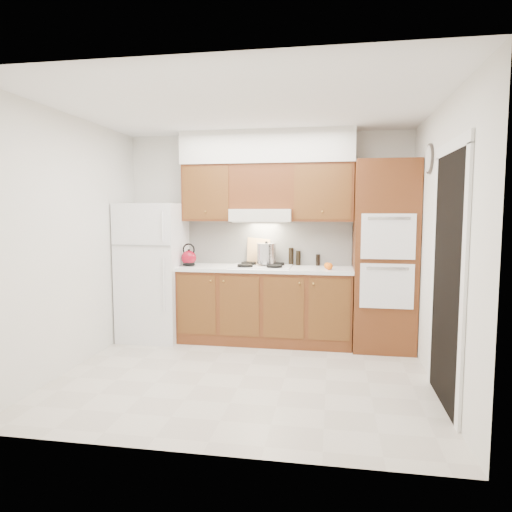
{
  "coord_description": "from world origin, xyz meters",
  "views": [
    {
      "loc": [
        0.84,
        -4.31,
        1.63
      ],
      "look_at": [
        0.04,
        0.45,
        1.15
      ],
      "focal_mm": 32.0,
      "sensor_mm": 36.0,
      "label": 1
    }
  ],
  "objects_px": {
    "oven_cabinet": "(384,256)",
    "kettle": "(189,258)",
    "fridge": "(153,271)",
    "stock_pot": "(266,254)"
  },
  "relations": [
    {
      "from": "oven_cabinet",
      "to": "kettle",
      "type": "height_order",
      "value": "oven_cabinet"
    },
    {
      "from": "fridge",
      "to": "oven_cabinet",
      "type": "xyz_separation_m",
      "value": [
        2.85,
        0.03,
        0.24
      ]
    },
    {
      "from": "fridge",
      "to": "stock_pot",
      "type": "relative_size",
      "value": 6.99
    },
    {
      "from": "kettle",
      "to": "stock_pot",
      "type": "bearing_deg",
      "value": 25.51
    },
    {
      "from": "kettle",
      "to": "stock_pot",
      "type": "xyz_separation_m",
      "value": [
        0.96,
        0.17,
        0.05
      ]
    },
    {
      "from": "oven_cabinet",
      "to": "stock_pot",
      "type": "relative_size",
      "value": 8.95
    },
    {
      "from": "oven_cabinet",
      "to": "kettle",
      "type": "xyz_separation_m",
      "value": [
        -2.37,
        -0.04,
        -0.06
      ]
    },
    {
      "from": "kettle",
      "to": "stock_pot",
      "type": "height_order",
      "value": "stock_pot"
    },
    {
      "from": "fridge",
      "to": "kettle",
      "type": "bearing_deg",
      "value": -0.99
    },
    {
      "from": "fridge",
      "to": "kettle",
      "type": "relative_size",
      "value": 9.24
    }
  ]
}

